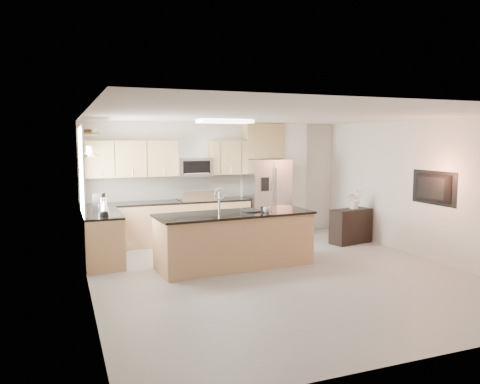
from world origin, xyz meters
name	(u,v)px	position (x,y,z in m)	size (l,w,h in m)	color
floor	(280,274)	(0.00, 0.00, 0.00)	(6.50, 6.50, 0.00)	#ADABA5
ceiling	(282,116)	(0.00, 0.00, 2.60)	(6.00, 6.50, 0.02)	silver
wall_back	(218,180)	(0.00, 3.25, 1.30)	(6.00, 0.02, 2.60)	beige
wall_front	(427,233)	(0.00, -3.25, 1.30)	(6.00, 0.02, 2.60)	beige
wall_left	(88,206)	(-3.00, 0.00, 1.30)	(0.02, 6.50, 2.60)	beige
wall_right	(426,189)	(3.00, 0.00, 1.30)	(0.02, 6.50, 2.60)	beige
back_counter	(168,222)	(-1.23, 2.93, 0.47)	(3.55, 0.66, 1.44)	tan
left_counter	(102,237)	(-2.67, 1.85, 0.46)	(0.66, 1.50, 0.92)	tan
range	(196,220)	(-0.60, 2.92, 0.47)	(0.76, 0.64, 1.14)	black
upper_cabinets	(162,158)	(-1.30, 3.09, 1.83)	(3.50, 0.33, 0.75)	tan
microwave	(194,167)	(-0.60, 3.04, 1.63)	(0.76, 0.40, 0.40)	silver
refrigerator	(267,198)	(1.06, 2.87, 0.89)	(0.92, 0.78, 1.78)	silver
partition_column	(292,179)	(1.82, 3.10, 1.30)	(0.60, 0.30, 2.60)	silver
window	(82,172)	(-2.98, 1.85, 1.65)	(0.04, 1.15, 1.65)	white
shelf_lower	(89,155)	(-2.85, 1.95, 1.95)	(0.30, 1.20, 0.04)	brown
shelf_upper	(88,134)	(-2.85, 1.95, 2.32)	(0.30, 1.20, 0.04)	brown
ceiling_fixture	(225,122)	(-0.40, 1.60, 2.56)	(1.00, 0.50, 0.06)	white
island	(235,239)	(-0.52, 0.75, 0.48)	(2.81, 1.16, 1.38)	tan
credenza	(351,226)	(2.46, 1.58, 0.37)	(0.92, 0.39, 0.74)	black
cup	(267,210)	(0.00, 0.55, 1.00)	(0.13, 0.13, 0.10)	silver
platter	(252,211)	(-0.19, 0.79, 0.96)	(0.34, 0.34, 0.02)	black
blender	(104,209)	(-2.67, 1.26, 1.06)	(0.14, 0.14, 0.33)	black
kettle	(104,206)	(-2.62, 1.76, 1.04)	(0.21, 0.21, 0.27)	silver
coffee_maker	(99,203)	(-2.69, 2.00, 1.08)	(0.24, 0.26, 0.33)	black
bowl	(88,130)	(-2.85, 2.01, 2.39)	(0.39, 0.39, 0.10)	silver
flower_vase	(355,194)	(2.55, 1.60, 1.06)	(0.57, 0.49, 0.63)	silver
television	(430,188)	(2.91, -0.20, 1.35)	(1.08, 0.14, 0.62)	black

